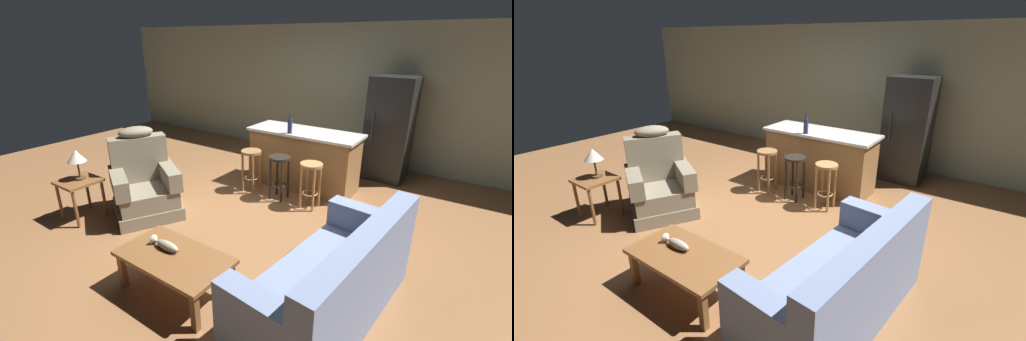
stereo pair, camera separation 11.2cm
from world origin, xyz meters
The scene contains 14 objects.
ground_plane centered at (0.00, 0.00, 0.00)m, with size 12.00×12.00×0.00m.
back_wall centered at (0.00, 3.12, 1.30)m, with size 12.00×0.05×2.60m.
coffee_table centered at (0.19, -1.66, 0.36)m, with size 1.10×0.60×0.42m.
fish_figurine centered at (0.04, -1.63, 0.46)m, with size 0.34×0.10×0.10m.
couch centered at (1.54, -1.09, 0.34)m, with size 1.02×1.97×0.94m.
recliner_near_lamp centered at (-1.40, -0.73, 0.42)m, with size 1.14×1.14×1.20m.
end_table centered at (-1.97, -1.34, 0.46)m, with size 0.48×0.48×0.56m.
table_lamp centered at (-1.98, -1.30, 0.87)m, with size 0.24×0.24×0.41m.
kitchen_island centered at (0.00, 1.35, 0.48)m, with size 1.80×0.70×0.95m.
bar_stool_left centered at (-0.60, 0.72, 0.47)m, with size 0.32×0.32×0.68m.
bar_stool_middle centered at (-0.08, 0.72, 0.47)m, with size 0.32×0.32×0.68m.
bar_stool_right centered at (0.44, 0.72, 0.47)m, with size 0.32×0.32×0.68m.
refrigerator centered at (1.00, 2.55, 0.88)m, with size 0.70×0.69×1.76m.
bottle_tall_green centered at (-0.13, 1.09, 1.07)m, with size 0.07×0.07×0.32m.
Camera 2 is at (2.46, -3.38, 2.32)m, focal length 24.00 mm.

